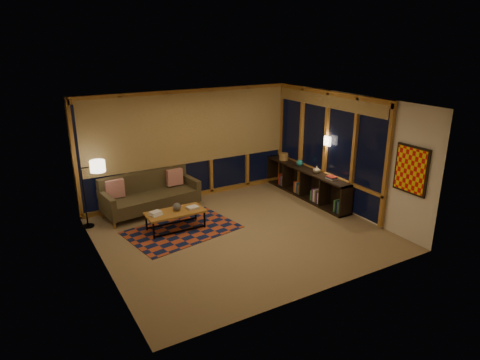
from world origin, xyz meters
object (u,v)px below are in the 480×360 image
bookshelf (306,183)px  floor_lamp (84,195)px  sofa (151,194)px  coffee_table (176,220)px

bookshelf → floor_lamp: bearing=170.0°
sofa → bookshelf: (3.71, -1.00, -0.08)m
coffee_table → floor_lamp: 1.99m
floor_lamp → bookshelf: floor_lamp is taller
coffee_table → bookshelf: bearing=3.1°
sofa → bookshelf: 3.84m
coffee_table → bookshelf: 3.58m
floor_lamp → bookshelf: bearing=-6.6°
floor_lamp → bookshelf: size_ratio=0.49×
sofa → coffee_table: size_ratio=1.78×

